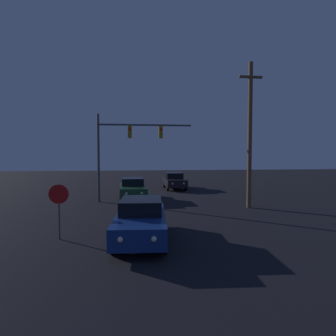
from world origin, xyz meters
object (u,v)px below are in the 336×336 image
stop_sign (59,201)px  utility_pole (250,134)px  car_near (141,219)px  car_mid (133,189)px  traffic_signal_mast (124,142)px  car_far (174,181)px

stop_sign → utility_pole: (10.31, 5.36, 3.23)m
car_near → utility_pole: size_ratio=0.52×
car_near → car_mid: same height
car_near → stop_sign: 3.39m
traffic_signal_mast → stop_sign: bearing=-103.7°
car_mid → stop_sign: stop_sign is taller
car_mid → utility_pole: (7.61, -4.20, 3.98)m
car_near → car_far: same height
car_mid → stop_sign: (-2.70, -9.56, 0.75)m
car_mid → traffic_signal_mast: (-0.59, -0.91, 3.53)m
car_far → utility_pole: size_ratio=0.51×
car_near → car_far: bearing=-99.0°
traffic_signal_mast → utility_pole: 8.84m
stop_sign → car_near: bearing=-6.7°
car_mid → traffic_signal_mast: bearing=53.1°
car_far → utility_pole: (3.55, -10.13, 3.98)m
car_far → stop_sign: size_ratio=2.13×
car_far → traffic_signal_mast: (-4.65, -6.84, 3.53)m
traffic_signal_mast → stop_sign: size_ratio=3.09×
car_mid → car_far: 7.19m
traffic_signal_mast → stop_sign: 9.33m
car_mid → traffic_signal_mast: size_ratio=0.70×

